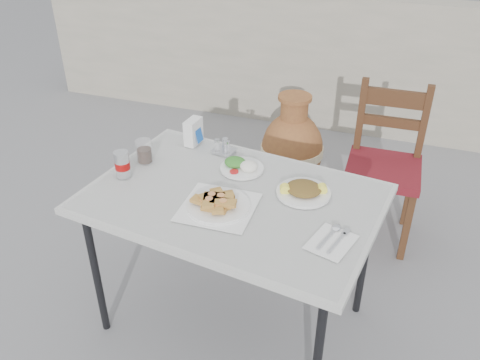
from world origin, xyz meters
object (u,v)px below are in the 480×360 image
(cola_glass, at_px, (144,152))
(salad_rice_plate, at_px, (241,166))
(salad_chopped_plate, at_px, (304,190))
(soda_can, at_px, (122,164))
(pide_plate, at_px, (218,202))
(napkin_holder, at_px, (193,132))
(cafe_table, at_px, (233,205))
(terracotta_urn, at_px, (292,150))
(chair, at_px, (384,164))
(condiment_caddy, at_px, (224,148))

(cola_glass, bearing_deg, salad_rice_plate, 10.18)
(salad_chopped_plate, distance_m, soda_can, 0.89)
(soda_can, bearing_deg, pide_plate, -10.09)
(pide_plate, height_order, napkin_holder, napkin_holder)
(cafe_table, distance_m, napkin_holder, 0.58)
(pide_plate, xyz_separation_m, salad_chopped_plate, (0.34, 0.23, -0.01))
(salad_rice_plate, bearing_deg, terracotta_urn, 89.57)
(salad_rice_plate, xyz_separation_m, chair, (0.67, 0.82, -0.31))
(salad_rice_plate, distance_m, terracotta_urn, 1.18)
(salad_chopped_plate, distance_m, terracotta_urn, 1.34)
(salad_chopped_plate, height_order, chair, chair)
(napkin_holder, xyz_separation_m, terracotta_urn, (0.35, 0.91, -0.52))
(salad_rice_plate, relative_size, soda_can, 1.67)
(pide_plate, distance_m, terracotta_urn, 1.52)
(pide_plate, distance_m, chair, 1.38)
(cafe_table, height_order, salad_chopped_plate, salad_chopped_plate)
(chair, bearing_deg, cola_glass, -143.51)
(napkin_holder, bearing_deg, terracotta_urn, 74.39)
(pide_plate, bearing_deg, cafe_table, 76.71)
(salad_rice_plate, bearing_deg, salad_chopped_plate, -18.73)
(condiment_caddy, bearing_deg, pide_plate, -71.66)
(soda_can, relative_size, condiment_caddy, 1.06)
(salad_chopped_plate, relative_size, terracotta_urn, 0.32)
(cola_glass, relative_size, chair, 0.12)
(napkin_holder, bearing_deg, soda_can, -108.10)
(pide_plate, xyz_separation_m, chair, (0.65, 1.17, -0.32))
(cola_glass, bearing_deg, terracotta_urn, 66.63)
(chair, relative_size, terracotta_urn, 1.29)
(terracotta_urn, bearing_deg, cafe_table, -88.66)
(pide_plate, xyz_separation_m, salad_rice_plate, (-0.01, 0.35, -0.01))
(cola_glass, xyz_separation_m, napkin_holder, (0.16, 0.27, 0.02))
(salad_chopped_plate, xyz_separation_m, soda_can, (-0.88, -0.14, 0.05))
(soda_can, relative_size, chair, 0.13)
(soda_can, height_order, napkin_holder, napkin_holder)
(cola_glass, height_order, chair, chair)
(cola_glass, height_order, napkin_holder, napkin_holder)
(cola_glass, distance_m, napkin_holder, 0.31)
(salad_rice_plate, distance_m, soda_can, 0.59)
(cafe_table, xyz_separation_m, napkin_holder, (-0.38, 0.42, 0.13))
(condiment_caddy, xyz_separation_m, terracotta_urn, (0.16, 0.95, -0.48))
(salad_chopped_plate, height_order, napkin_holder, napkin_holder)
(cafe_table, xyz_separation_m, salad_chopped_plate, (0.31, 0.12, 0.08))
(soda_can, distance_m, cola_glass, 0.17)
(salad_rice_plate, height_order, soda_can, soda_can)
(soda_can, xyz_separation_m, chair, (1.20, 1.08, -0.36))
(cafe_table, xyz_separation_m, cola_glass, (-0.54, 0.15, 0.11))
(napkin_holder, distance_m, chair, 1.25)
(pide_plate, distance_m, salad_chopped_plate, 0.41)
(salad_rice_plate, distance_m, cola_glass, 0.51)
(chair, bearing_deg, condiment_caddy, -141.40)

